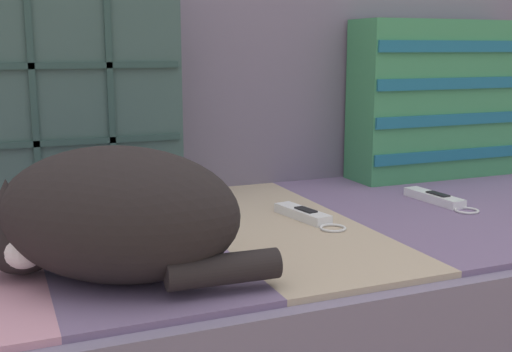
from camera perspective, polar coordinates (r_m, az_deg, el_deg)
couch at (r=1.31m, az=0.93°, el=-10.80°), size 2.13×0.86×0.33m
sofa_backrest at (r=1.55m, az=-4.41°, el=9.63°), size 2.08×0.14×0.56m
throw_pillow_quilted at (r=1.34m, az=-16.28°, el=6.38°), size 0.43×0.14×0.44m
throw_pillow_striped at (r=1.70m, az=15.96°, el=6.55°), size 0.47×0.14×0.39m
sleeping_cat at (r=0.92m, az=-13.12°, el=-3.69°), size 0.40×0.35×0.19m
game_remote_near at (r=1.42m, az=15.74°, el=-1.94°), size 0.06×0.20×0.02m
game_remote_far at (r=1.24m, az=4.36°, el=-3.46°), size 0.08×0.19×0.02m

